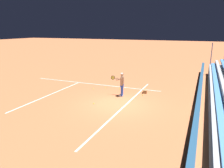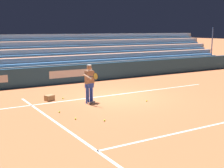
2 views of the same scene
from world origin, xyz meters
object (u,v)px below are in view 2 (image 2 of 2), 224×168
object	(u,v)px
ball_box_cardboard	(49,98)
tennis_ball_far_right	(59,112)
tennis_player	(90,83)
tennis_ball_stray_back	(76,119)
tennis_ball_toward_net	(63,98)
tennis_ball_far_left	(147,101)
tennis_ball_near_player	(105,120)

from	to	relation	value
ball_box_cardboard	tennis_ball_far_right	world-z (taller)	ball_box_cardboard
tennis_player	tennis_ball_far_right	bearing A→B (deg)	25.24
ball_box_cardboard	tennis_ball_stray_back	size ratio (longest dim) A/B	6.06
tennis_ball_toward_net	tennis_ball_far_left	bearing A→B (deg)	141.23
tennis_player	tennis_ball_toward_net	xyz separation A→B (m)	(0.71, -1.40, -0.86)
tennis_ball_far_right	tennis_ball_far_left	bearing A→B (deg)	176.80
tennis_ball_toward_net	tennis_ball_far_right	world-z (taller)	same
tennis_ball_near_player	tennis_ball_far_left	bearing A→B (deg)	-151.82
tennis_ball_far_right	tennis_ball_far_left	world-z (taller)	same
tennis_ball_stray_back	tennis_ball_toward_net	size ratio (longest dim) A/B	1.00
tennis_player	tennis_ball_toward_net	world-z (taller)	tennis_player
tennis_player	tennis_ball_near_player	bearing A→B (deg)	73.60
ball_box_cardboard	tennis_ball_far_right	distance (m)	2.25
tennis_ball_near_player	tennis_ball_far_left	world-z (taller)	same
tennis_ball_near_player	tennis_ball_stray_back	bearing A→B (deg)	-42.32
tennis_ball_stray_back	tennis_ball_toward_net	xyz separation A→B (m)	(-0.91, -3.44, 0.00)
ball_box_cardboard	tennis_ball_toward_net	distance (m)	0.68
tennis_ball_near_player	tennis_ball_far_right	bearing A→B (deg)	-63.66
tennis_player	tennis_ball_stray_back	distance (m)	2.74
tennis_ball_far_right	tennis_ball_far_left	xyz separation A→B (m)	(-4.13, 0.23, 0.00)
tennis_ball_toward_net	tennis_ball_near_player	bearing A→B (deg)	88.55
tennis_ball_far_right	tennis_player	bearing A→B (deg)	-154.76
tennis_ball_near_player	tennis_ball_far_right	distance (m)	2.16
tennis_player	tennis_ball_far_left	size ratio (longest dim) A/B	25.98
tennis_ball_near_player	tennis_ball_toward_net	size ratio (longest dim) A/B	1.00
ball_box_cardboard	tennis_ball_stray_back	world-z (taller)	ball_box_cardboard
ball_box_cardboard	tennis_ball_near_player	distance (m)	4.18
tennis_player	tennis_ball_far_left	distance (m)	2.73
tennis_player	ball_box_cardboard	size ratio (longest dim) A/B	4.29
tennis_ball_near_player	tennis_ball_toward_net	world-z (taller)	same
tennis_ball_far_right	tennis_ball_stray_back	bearing A→B (deg)	97.34
tennis_ball_toward_net	tennis_ball_far_right	size ratio (longest dim) A/B	1.00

